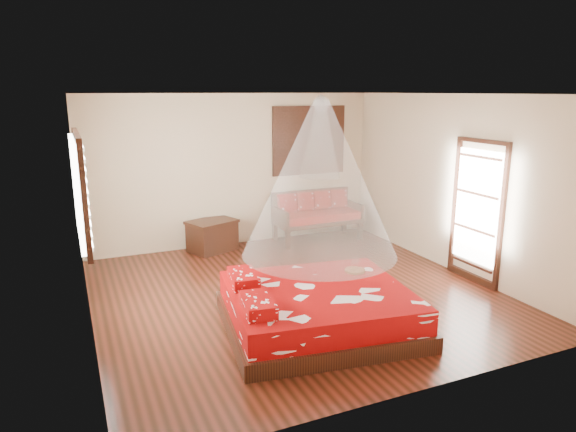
{
  "coord_description": "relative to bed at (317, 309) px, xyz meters",
  "views": [
    {
      "loc": [
        -2.87,
        -6.31,
        2.84
      ],
      "look_at": [
        -0.1,
        0.02,
        1.15
      ],
      "focal_mm": 32.0,
      "sensor_mm": 36.0,
      "label": 1
    }
  ],
  "objects": [
    {
      "name": "wine_tray",
      "position": [
        0.75,
        0.36,
        0.31
      ],
      "size": [
        0.27,
        0.27,
        0.22
      ],
      "rotation": [
        0.0,
        0.0,
        0.38
      ],
      "color": "brown",
      "rests_on": "bed"
    },
    {
      "name": "mosquito_net_main",
      "position": [
        0.02,
        -0.0,
        1.6
      ],
      "size": [
        1.83,
        1.83,
        1.8
      ],
      "primitive_type": "cone",
      "color": "white",
      "rests_on": "ceiling"
    },
    {
      "name": "shutter_panel",
      "position": [
        1.75,
        3.84,
        1.65
      ],
      "size": [
        1.52,
        0.06,
        1.32
      ],
      "color": "black",
      "rests_on": "wall_back"
    },
    {
      "name": "mosquito_net_daybed",
      "position": [
        1.75,
        3.37,
        1.75
      ],
      "size": [
        0.78,
        0.78,
        1.5
      ],
      "primitive_type": "cone",
      "color": "white",
      "rests_on": "ceiling"
    },
    {
      "name": "room",
      "position": [
        0.22,
        1.12,
        1.15
      ],
      "size": [
        5.54,
        5.54,
        2.84
      ],
      "color": "black",
      "rests_on": "ground"
    },
    {
      "name": "storage_chest",
      "position": [
        -0.32,
        3.57,
        0.03
      ],
      "size": [
        0.99,
        0.86,
        0.56
      ],
      "rotation": [
        0.0,
        0.0,
        0.37
      ],
      "color": "black",
      "rests_on": "floor"
    },
    {
      "name": "bed",
      "position": [
        0.0,
        0.0,
        0.0
      ],
      "size": [
        2.49,
        2.31,
        0.65
      ],
      "rotation": [
        0.0,
        0.0,
        -0.14
      ],
      "color": "black",
      "rests_on": "floor"
    },
    {
      "name": "window_left",
      "position": [
        -2.49,
        1.32,
        1.45
      ],
      "size": [
        0.1,
        1.74,
        1.34
      ],
      "color": "black",
      "rests_on": "wall_left"
    },
    {
      "name": "glazed_door",
      "position": [
        2.94,
        0.52,
        0.82
      ],
      "size": [
        0.08,
        1.02,
        2.16
      ],
      "color": "black",
      "rests_on": "floor"
    },
    {
      "name": "daybed",
      "position": [
        1.75,
        3.5,
        0.27
      ],
      "size": [
        1.67,
        0.74,
        0.94
      ],
      "color": "black",
      "rests_on": "floor"
    }
  ]
}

